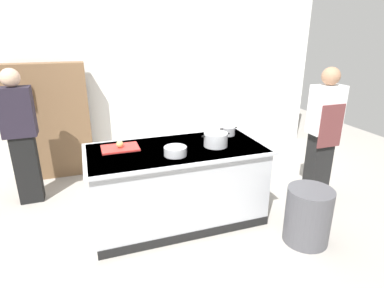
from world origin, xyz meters
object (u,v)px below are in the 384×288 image
mixing_bowl (175,151)px  person_guest (21,135)px  sauce_pan (228,131)px  onion (120,144)px  bookshelf (51,122)px  person_chef (323,132)px  trash_bin (308,216)px  stock_pot (216,140)px

mixing_bowl → person_guest: size_ratio=0.14×
sauce_pan → person_guest: person_guest is taller
onion → bookshelf: bearing=116.5°
person_chef → bookshelf: 3.82m
mixing_bowl → trash_bin: 1.54m
mixing_bowl → person_chef: size_ratio=0.14×
mixing_bowl → person_guest: 2.04m
bookshelf → stock_pot: bearing=-45.6°
sauce_pan → person_chef: 1.22m
stock_pot → bookshelf: bookshelf is taller
sauce_pan → person_chef: size_ratio=0.13×
stock_pot → person_chef: bearing=0.0°
mixing_bowl → person_guest: bearing=142.4°
mixing_bowl → trash_bin: size_ratio=0.39×
trash_bin → bookshelf: 3.73m
bookshelf → sauce_pan: bearing=-36.2°
sauce_pan → person_chef: person_chef is taller
stock_pot → bookshelf: 2.63m
onion → bookshelf: bookshelf is taller
trash_bin → person_guest: size_ratio=0.35×
person_guest → bookshelf: 0.81m
onion → person_guest: 1.41m
stock_pot → person_guest: bearing=152.1°
stock_pot → person_chef: person_chef is taller
person_guest → person_chef: bearing=63.5°
bookshelf → trash_bin: bearing=-45.8°
trash_bin → person_chef: bearing=45.9°
stock_pot → sauce_pan: (0.30, 0.31, -0.02)m
mixing_bowl → trash_bin: (1.24, -0.65, -0.64)m
trash_bin → person_chef: 1.23m
onion → mixing_bowl: bearing=-35.1°
person_chef → trash_bin: bearing=116.1°
sauce_pan → trash_bin: sauce_pan is taller
onion → mixing_bowl: onion is taller
onion → stock_pot: bearing=-13.4°
sauce_pan → trash_bin: size_ratio=0.38×
sauce_pan → onion: bearing=-177.2°
mixing_bowl → person_guest: person_guest is taller
person_chef → person_guest: size_ratio=1.00×
stock_pot → sauce_pan: size_ratio=1.45×
trash_bin → bookshelf: bookshelf is taller
trash_bin → person_guest: (-2.86, 1.89, 0.61)m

